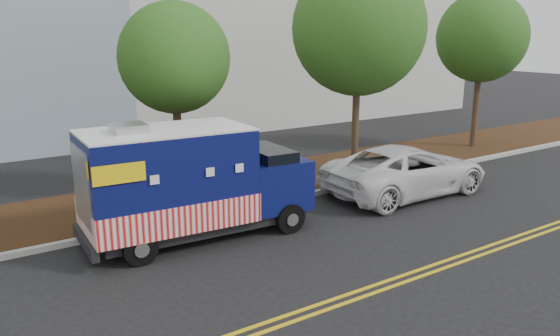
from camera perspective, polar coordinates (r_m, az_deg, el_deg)
ground at (r=14.58m, az=-5.90°, el=-6.82°), size 120.00×120.00×0.00m
curb at (r=15.74m, az=-8.32°, el=-5.01°), size 120.00×0.18×0.15m
mulch_strip at (r=17.57m, az=-11.31°, el=-3.09°), size 120.00×4.00×0.15m
centerline_near at (r=11.18m, az=5.24°, el=-13.63°), size 120.00×0.10×0.01m
centerline_far at (r=11.01m, az=6.08°, el=-14.11°), size 120.00×0.10×0.01m
tree_b at (r=17.24m, az=-10.98°, el=11.19°), size 3.40×3.40×6.10m
tree_c at (r=19.90m, az=8.22°, el=14.21°), size 4.71×4.71×7.62m
tree_d at (r=25.63m, az=20.34°, el=12.67°), size 3.86×3.86×6.85m
sign_post at (r=15.04m, az=-19.90°, el=-2.15°), size 0.06×0.06×2.40m
food_truck at (r=13.95m, az=-9.65°, el=-1.85°), size 6.01×2.55×3.11m
white_car at (r=18.18m, az=13.08°, el=-0.22°), size 5.79×2.73×1.60m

